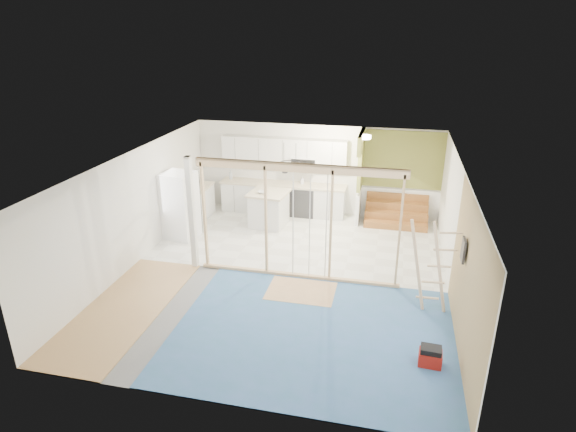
% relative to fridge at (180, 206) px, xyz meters
% --- Properties ---
extents(room, '(7.01, 8.01, 2.61)m').
position_rel_fridge_xyz_m(room, '(3.06, -1.44, 0.42)').
color(room, slate).
rests_on(room, ground).
extents(floor_overlays, '(7.00, 8.00, 0.03)m').
position_rel_fridge_xyz_m(floor_overlays, '(3.13, -1.38, -0.87)').
color(floor_overlays, silver).
rests_on(floor_overlays, room).
extents(stud_frame, '(4.66, 0.14, 2.60)m').
position_rel_fridge_xyz_m(stud_frame, '(2.79, -1.44, 0.73)').
color(stud_frame, tan).
rests_on(stud_frame, room).
extents(base_cabinets, '(4.45, 2.24, 0.93)m').
position_rel_fridge_xyz_m(base_cabinets, '(1.45, 1.92, -0.41)').
color(base_cabinets, silver).
rests_on(base_cabinets, room).
extents(upper_cabinets, '(3.60, 0.41, 0.85)m').
position_rel_fridge_xyz_m(upper_cabinets, '(2.22, 2.37, 0.94)').
color(upper_cabinets, silver).
rests_on(upper_cabinets, room).
extents(green_partition, '(2.25, 1.51, 2.60)m').
position_rel_fridge_xyz_m(green_partition, '(5.11, 2.22, 0.07)').
color(green_partition, olive).
rests_on(green_partition, room).
extents(pot_rack, '(0.52, 0.52, 0.72)m').
position_rel_fridge_xyz_m(pot_rack, '(2.76, 0.45, 1.12)').
color(pot_rack, black).
rests_on(pot_rack, room).
extents(sheathing_panel, '(0.02, 4.00, 2.60)m').
position_rel_fridge_xyz_m(sheathing_panel, '(6.54, -3.44, 0.42)').
color(sheathing_panel, tan).
rests_on(sheathing_panel, room).
extents(electrical_panel, '(0.04, 0.30, 0.40)m').
position_rel_fridge_xyz_m(electrical_panel, '(6.49, -2.84, 0.77)').
color(electrical_panel, '#323337').
rests_on(electrical_panel, room).
extents(ceiling_light, '(0.32, 0.32, 0.08)m').
position_rel_fridge_xyz_m(ceiling_light, '(4.46, 1.56, 1.66)').
color(ceiling_light, '#FFEABF').
rests_on(ceiling_light, room).
extents(fridge, '(0.86, 0.83, 1.76)m').
position_rel_fridge_xyz_m(fridge, '(0.00, 0.00, 0.00)').
color(fridge, white).
rests_on(fridge, room).
extents(island, '(1.10, 1.10, 0.98)m').
position_rel_fridge_xyz_m(island, '(2.00, 1.26, -0.39)').
color(island, silver).
rests_on(island, room).
extents(bowl, '(0.24, 0.24, 0.06)m').
position_rel_fridge_xyz_m(bowl, '(1.86, 1.13, 0.13)').
color(bowl, beige).
rests_on(bowl, island).
extents(soap_bottle_a, '(0.13, 0.13, 0.29)m').
position_rel_fridge_xyz_m(soap_bottle_a, '(0.56, 2.31, 0.20)').
color(soap_bottle_a, '#9FA6B1').
rests_on(soap_bottle_a, base_cabinets).
extents(soap_bottle_b, '(0.12, 0.12, 0.21)m').
position_rel_fridge_xyz_m(soap_bottle_b, '(2.71, 2.35, 0.16)').
color(soap_bottle_b, silver).
rests_on(soap_bottle_b, base_cabinets).
extents(toolbox, '(0.38, 0.30, 0.35)m').
position_rel_fridge_xyz_m(toolbox, '(6.06, -3.86, -0.71)').
color(toolbox, maroon).
rests_on(toolbox, room).
extents(ladder, '(0.97, 0.18, 1.82)m').
position_rel_fridge_xyz_m(ladder, '(6.07, -2.14, 0.05)').
color(ladder, tan).
rests_on(ladder, room).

